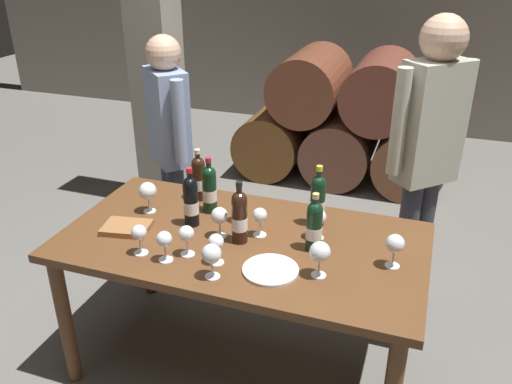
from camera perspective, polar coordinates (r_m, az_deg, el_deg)
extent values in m
plane|color=#66635E|center=(2.96, -1.34, -17.76)|extent=(14.00, 14.00, 0.00)
cube|color=gray|center=(6.28, 12.87, 19.41)|extent=(10.00, 0.24, 2.80)
cylinder|color=brown|center=(5.11, 2.22, 5.94)|extent=(0.60, 0.90, 0.60)
cylinder|color=brown|center=(4.98, 9.19, 5.05)|extent=(0.60, 0.90, 0.60)
cylinder|color=brown|center=(4.92, 16.42, 4.05)|extent=(0.60, 0.90, 0.60)
cylinder|color=brown|center=(4.87, 5.94, 11.54)|extent=(0.60, 0.90, 0.60)
cylinder|color=brown|center=(4.77, 13.43, 10.67)|extent=(0.60, 0.90, 0.60)
cube|color=gray|center=(4.22, -10.85, 15.32)|extent=(0.32, 0.32, 2.60)
cube|color=brown|center=(2.50, -1.52, -5.39)|extent=(1.70, 0.90, 0.04)
cylinder|color=brown|center=(2.79, -19.84, -13.00)|extent=(0.07, 0.07, 0.72)
cylinder|color=brown|center=(3.30, -11.66, -5.33)|extent=(0.07, 0.07, 0.72)
cylinder|color=brown|center=(2.92, 15.96, -10.41)|extent=(0.07, 0.07, 0.72)
cylinder|color=black|center=(2.83, -6.17, 1.08)|extent=(0.07, 0.07, 0.20)
sphere|color=black|center=(2.79, -6.27, 3.05)|extent=(0.07, 0.07, 0.07)
cylinder|color=black|center=(2.78, -6.30, 3.53)|extent=(0.03, 0.03, 0.06)
cylinder|color=silver|center=(2.76, -6.34, 4.35)|extent=(0.03, 0.03, 0.02)
cylinder|color=silver|center=(2.83, -6.16, 0.89)|extent=(0.07, 0.07, 0.06)
cylinder|color=black|center=(2.69, -5.02, -0.11)|extent=(0.07, 0.07, 0.21)
sphere|color=black|center=(2.65, -5.11, 2.03)|extent=(0.07, 0.07, 0.07)
cylinder|color=black|center=(2.64, -5.13, 2.55)|extent=(0.03, 0.03, 0.07)
cylinder|color=#B21E23|center=(2.62, -5.17, 3.45)|extent=(0.03, 0.03, 0.02)
cylinder|color=silver|center=(2.70, -5.01, -0.31)|extent=(0.07, 0.07, 0.06)
cylinder|color=black|center=(2.38, 6.26, -4.12)|extent=(0.07, 0.07, 0.20)
sphere|color=black|center=(2.33, 6.38, -1.90)|extent=(0.07, 0.07, 0.07)
cylinder|color=black|center=(2.31, 6.41, -1.36)|extent=(0.03, 0.03, 0.06)
cylinder|color=tan|center=(2.30, 6.46, -0.43)|extent=(0.03, 0.03, 0.02)
cylinder|color=silver|center=(2.38, 6.25, -4.32)|extent=(0.07, 0.07, 0.06)
cylinder|color=black|center=(2.42, -1.86, -3.13)|extent=(0.07, 0.07, 0.21)
sphere|color=black|center=(2.37, -1.89, -0.76)|extent=(0.07, 0.07, 0.07)
cylinder|color=black|center=(2.36, -1.90, -0.16)|extent=(0.03, 0.03, 0.07)
cylinder|color=black|center=(2.34, -1.92, 0.84)|extent=(0.03, 0.03, 0.02)
cylinder|color=silver|center=(2.43, -1.85, -3.35)|extent=(0.07, 0.07, 0.06)
cylinder|color=black|center=(2.57, 6.64, -1.36)|extent=(0.07, 0.07, 0.22)
sphere|color=black|center=(2.52, 6.77, 0.97)|extent=(0.07, 0.07, 0.07)
cylinder|color=black|center=(2.51, 6.80, 1.56)|extent=(0.03, 0.03, 0.07)
cylinder|color=gold|center=(2.49, 6.86, 2.54)|extent=(0.03, 0.03, 0.02)
cylinder|color=silver|center=(2.58, 6.63, -1.57)|extent=(0.07, 0.07, 0.07)
cylinder|color=black|center=(2.58, -7.00, -1.42)|extent=(0.07, 0.07, 0.21)
sphere|color=black|center=(2.53, -7.13, 0.83)|extent=(0.07, 0.07, 0.07)
cylinder|color=black|center=(2.52, -7.16, 1.39)|extent=(0.03, 0.03, 0.07)
cylinder|color=#B21E23|center=(2.50, -7.22, 2.33)|extent=(0.03, 0.03, 0.02)
cylinder|color=silver|center=(2.58, -6.98, -1.63)|extent=(0.07, 0.07, 0.06)
cylinder|color=white|center=(2.37, 14.44, -7.70)|extent=(0.06, 0.06, 0.00)
cylinder|color=white|center=(2.35, 14.55, -6.88)|extent=(0.01, 0.01, 0.07)
sphere|color=white|center=(2.31, 14.75, -5.38)|extent=(0.08, 0.08, 0.08)
cylinder|color=white|center=(2.36, -9.67, -7.22)|extent=(0.06, 0.06, 0.00)
cylinder|color=white|center=(2.34, -9.75, -6.40)|extent=(0.01, 0.01, 0.07)
sphere|color=white|center=(2.31, -9.87, -5.00)|extent=(0.07, 0.07, 0.07)
cylinder|color=white|center=(2.39, -7.37, -6.65)|extent=(0.06, 0.06, 0.00)
cylinder|color=white|center=(2.37, -7.42, -5.83)|extent=(0.01, 0.01, 0.07)
sphere|color=white|center=(2.33, -7.51, -4.43)|extent=(0.07, 0.07, 0.07)
cylinder|color=white|center=(2.25, 6.75, -8.89)|extent=(0.06, 0.06, 0.00)
cylinder|color=white|center=(2.23, 6.80, -8.04)|extent=(0.01, 0.01, 0.07)
sphere|color=white|center=(2.19, 6.90, -6.41)|extent=(0.09, 0.09, 0.09)
cylinder|color=white|center=(2.43, -12.26, -6.43)|extent=(0.06, 0.06, 0.00)
cylinder|color=white|center=(2.41, -12.35, -5.63)|extent=(0.01, 0.01, 0.07)
sphere|color=white|center=(2.38, -12.50, -4.25)|extent=(0.07, 0.07, 0.07)
cylinder|color=white|center=(2.51, 6.58, -4.89)|extent=(0.06, 0.06, 0.00)
cylinder|color=white|center=(2.49, 6.62, -4.10)|extent=(0.01, 0.01, 0.07)
sphere|color=white|center=(2.46, 6.70, -2.68)|extent=(0.08, 0.08, 0.08)
cylinder|color=white|center=(2.23, -4.71, -9.06)|extent=(0.06, 0.06, 0.00)
cylinder|color=white|center=(2.21, -4.74, -8.20)|extent=(0.01, 0.01, 0.07)
sphere|color=white|center=(2.17, -4.81, -6.62)|extent=(0.08, 0.08, 0.08)
cylinder|color=white|center=(2.64, -1.73, -3.11)|extent=(0.06, 0.06, 0.00)
cylinder|color=white|center=(2.62, -1.74, -2.34)|extent=(0.01, 0.01, 0.07)
sphere|color=white|center=(2.59, -1.76, -1.04)|extent=(0.07, 0.07, 0.07)
cylinder|color=white|center=(2.78, -11.38, -2.02)|extent=(0.06, 0.06, 0.00)
cylinder|color=white|center=(2.76, -11.45, -1.29)|extent=(0.01, 0.01, 0.07)
sphere|color=white|center=(2.73, -11.59, 0.13)|extent=(0.09, 0.09, 0.09)
cylinder|color=white|center=(2.51, 0.41, -4.63)|extent=(0.06, 0.06, 0.00)
cylinder|color=white|center=(2.49, 0.41, -3.84)|extent=(0.01, 0.01, 0.07)
sphere|color=white|center=(2.46, 0.41, -2.49)|extent=(0.07, 0.07, 0.07)
cylinder|color=white|center=(2.51, -3.88, -4.76)|extent=(0.06, 0.06, 0.00)
cylinder|color=white|center=(2.49, -3.91, -3.97)|extent=(0.01, 0.01, 0.07)
sphere|color=white|center=(2.46, -3.96, -2.53)|extent=(0.08, 0.08, 0.08)
cylinder|color=white|center=(2.32, -4.25, -7.58)|extent=(0.06, 0.06, 0.00)
cylinder|color=white|center=(2.30, -4.28, -6.75)|extent=(0.01, 0.01, 0.07)
sphere|color=white|center=(2.26, -4.34, -5.33)|extent=(0.07, 0.07, 0.07)
cube|color=#936038|center=(2.63, -13.76, -3.75)|extent=(0.24, 0.20, 0.03)
cylinder|color=white|center=(2.26, 1.58, -8.40)|extent=(0.24, 0.24, 0.01)
cylinder|color=#383842|center=(3.22, 17.22, -5.48)|extent=(0.11, 0.11, 0.85)
cylinder|color=#383842|center=(3.15, 15.71, -5.97)|extent=(0.11, 0.11, 0.85)
cube|color=#B2B29E|center=(2.88, 18.33, 7.08)|extent=(0.35, 0.35, 0.64)
cylinder|color=#B2B29E|center=(3.02, 21.38, 8.07)|extent=(0.08, 0.08, 0.54)
cylinder|color=#B2B29E|center=(2.74, 15.15, 7.25)|extent=(0.08, 0.08, 0.54)
sphere|color=tan|center=(2.78, 19.57, 15.36)|extent=(0.23, 0.23, 0.23)
cylinder|color=#383842|center=(3.57, -8.96, -2.11)|extent=(0.11, 0.11, 0.77)
cylinder|color=#383842|center=(3.48, -8.38, -2.87)|extent=(0.11, 0.11, 0.77)
cube|color=#8499BC|center=(3.26, -9.46, 7.97)|extent=(0.36, 0.35, 0.58)
cylinder|color=#8499BC|center=(3.45, -10.59, 9.35)|extent=(0.08, 0.08, 0.49)
cylinder|color=#8499BC|center=(3.06, -8.26, 7.44)|extent=(0.08, 0.08, 0.49)
sphere|color=tan|center=(3.17, -9.97, 14.54)|extent=(0.21, 0.21, 0.21)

